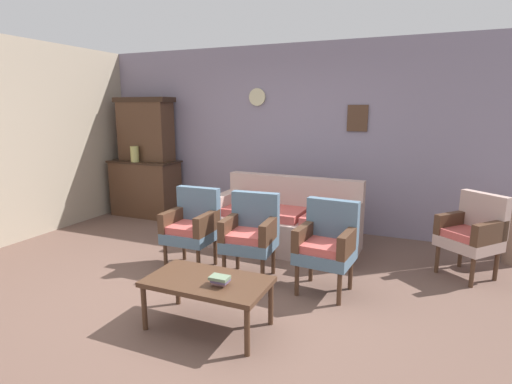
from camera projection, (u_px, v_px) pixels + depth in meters
name	position (u px, v px, depth m)	size (l,w,h in m)	color
ground_plane	(211.00, 296.00, 3.89)	(7.68, 7.68, 0.00)	brown
wall_back_with_decor	(296.00, 138.00, 5.99)	(6.40, 0.09, 2.70)	gray
side_cabinet	(146.00, 188.00, 6.79)	(1.16, 0.55, 0.93)	#472D1E
cabinet_upper_hutch	(145.00, 129.00, 6.66)	(0.99, 0.38, 1.03)	#472D1E
vase_on_cabinet	(135.00, 154.00, 6.53)	(0.13, 0.13, 0.25)	tan
floral_couch	(286.00, 223.00, 5.21)	(1.88, 0.87, 0.90)	tan
armchair_by_doorway	(192.00, 224.00, 4.53)	(0.53, 0.50, 0.90)	slate
armchair_near_couch_end	(251.00, 232.00, 4.26)	(0.55, 0.53, 0.90)	slate
armchair_row_middle	(327.00, 243.00, 3.92)	(0.56, 0.54, 0.90)	slate
wingback_chair_by_fireplace	(472.00, 231.00, 4.28)	(0.71, 0.71, 0.90)	tan
coffee_table	(208.00, 284.00, 3.28)	(1.00, 0.56, 0.42)	#472D1E
book_stack_on_table	(220.00, 280.00, 3.16)	(0.15, 0.12, 0.08)	#A66F6D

